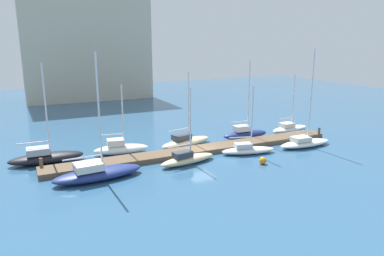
{
  "coord_description": "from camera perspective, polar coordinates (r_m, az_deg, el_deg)",
  "views": [
    {
      "loc": [
        -15.28,
        -29.62,
        10.55
      ],
      "look_at": [
        0.0,
        2.0,
        2.0
      ],
      "focal_mm": 33.45,
      "sensor_mm": 36.0,
      "label": 1
    }
  ],
  "objects": [
    {
      "name": "sailboat_1",
      "position": [
        29.06,
        -14.89,
        -6.84
      ],
      "size": [
        7.15,
        2.81,
        9.81
      ],
      "rotation": [
        0.0,
        0.0,
        0.07
      ],
      "color": "navy",
      "rests_on": "ground_plane"
    },
    {
      "name": "sailboat_0",
      "position": [
        34.36,
        -22.3,
        -4.23
      ],
      "size": [
        6.37,
        2.11,
        8.81
      ],
      "rotation": [
        0.0,
        0.0,
        -0.01
      ],
      "color": "black",
      "rests_on": "ground_plane"
    },
    {
      "name": "sailboat_7",
      "position": [
        38.43,
        17.54,
        -2.12
      ],
      "size": [
        6.14,
        1.89,
        9.89
      ],
      "rotation": [
        0.0,
        0.0,
        -0.01
      ],
      "color": "white",
      "rests_on": "ground_plane"
    },
    {
      "name": "sailboat_8",
      "position": [
        44.27,
        15.3,
        0.02
      ],
      "size": [
        5.41,
        2.24,
        6.88
      ],
      "rotation": [
        0.0,
        0.0,
        0.1
      ],
      "color": "white",
      "rests_on": "ground_plane"
    },
    {
      "name": "sailboat_6",
      "position": [
        40.04,
        8.43,
        -0.83
      ],
      "size": [
        5.46,
        1.81,
        8.62
      ],
      "rotation": [
        0.0,
        0.0,
        -0.04
      ],
      "color": "navy",
      "rests_on": "ground_plane"
    },
    {
      "name": "sailboat_3",
      "position": [
        31.63,
        -0.76,
        -4.86
      ],
      "size": [
        5.65,
        2.31,
        6.77
      ],
      "rotation": [
        0.0,
        0.0,
        0.16
      ],
      "color": "beige",
      "rests_on": "ground_plane"
    },
    {
      "name": "ground_plane",
      "position": [
        34.95,
        1.43,
        -3.89
      ],
      "size": [
        120.0,
        120.0,
        0.0
      ],
      "primitive_type": "plane",
      "color": "#2D567A"
    },
    {
      "name": "harbor_building_distant",
      "position": [
        70.66,
        -16.58,
        12.78
      ],
      "size": [
        22.16,
        10.19,
        20.23
      ],
      "primitive_type": "cube",
      "color": "#BCB299",
      "rests_on": "ground_plane"
    },
    {
      "name": "dock_piling_near_end",
      "position": [
        32.18,
        -22.91,
        -5.46
      ],
      "size": [
        0.28,
        0.28,
        1.19
      ],
      "primitive_type": "cylinder",
      "color": "brown",
      "rests_on": "ground_plane"
    },
    {
      "name": "mooring_buoy_orange",
      "position": [
        32.2,
        11.21,
        -5.12
      ],
      "size": [
        0.63,
        0.63,
        0.63
      ],
      "primitive_type": "sphere",
      "color": "orange",
      "rests_on": "ground_plane"
    },
    {
      "name": "dock_piling_far_end",
      "position": [
        42.39,
        19.59,
        -0.71
      ],
      "size": [
        0.28,
        0.28,
        1.19
      ],
      "primitive_type": "cylinder",
      "color": "brown",
      "rests_on": "ground_plane"
    },
    {
      "name": "dock_pier",
      "position": [
        34.89,
        1.43,
        -3.53
      ],
      "size": [
        29.49,
        2.25,
        0.46
      ],
      "primitive_type": "cube",
      "color": "brown",
      "rests_on": "ground_plane"
    },
    {
      "name": "sailboat_2",
      "position": [
        34.98,
        -11.29,
        -3.15
      ],
      "size": [
        5.38,
        2.43,
        6.63
      ],
      "rotation": [
        0.0,
        0.0,
        -0.14
      ],
      "color": "white",
      "rests_on": "ground_plane"
    },
    {
      "name": "sailboat_4",
      "position": [
        36.76,
        -1.0,
        -2.11
      ],
      "size": [
        6.33,
        3.14,
        7.62
      ],
      "rotation": [
        0.0,
        0.0,
        0.25
      ],
      "color": "beige",
      "rests_on": "ground_plane"
    },
    {
      "name": "sailboat_5",
      "position": [
        34.79,
        8.87,
        -3.37
      ],
      "size": [
        5.48,
        2.66,
        6.59
      ],
      "rotation": [
        0.0,
        0.0,
        -0.23
      ],
      "color": "white",
      "rests_on": "ground_plane"
    }
  ]
}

